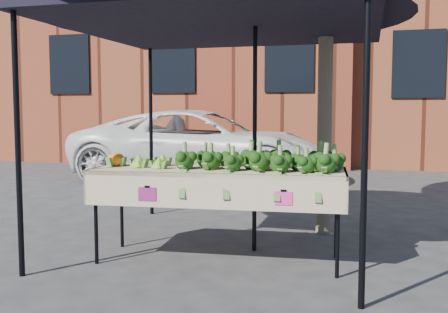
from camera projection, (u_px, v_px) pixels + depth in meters
ground at (219, 258)px, 5.24m from camera, size 90.00×90.00×0.00m
table at (219, 215)px, 5.10m from camera, size 2.45×0.98×0.90m
canopy at (224, 119)px, 5.56m from camera, size 3.16×3.16×2.74m
broccoli_heap at (259, 157)px, 4.97m from camera, size 1.58×0.55×0.23m
romanesco_cluster at (153, 158)px, 5.21m from camera, size 0.41×0.45×0.18m
cauliflower_pair at (116, 158)px, 5.28m from camera, size 0.18×0.18×0.16m
vehicle at (202, 52)px, 10.71m from camera, size 1.52×2.46×5.26m
street_tree at (326, 22)px, 6.09m from camera, size 2.51×2.51×4.94m
building_left at (173, 19)px, 17.69m from camera, size 12.00×8.00×9.00m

